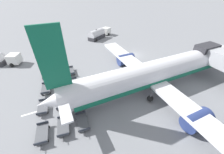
{
  "coord_description": "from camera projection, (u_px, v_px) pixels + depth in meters",
  "views": [
    {
      "loc": [
        26.92,
        -19.71,
        15.79
      ],
      "look_at": [
        7.9,
        -10.42,
        1.02
      ],
      "focal_mm": 22.0,
      "sensor_mm": 36.0,
      "label": 1
    }
  ],
  "objects": [
    {
      "name": "baggage_dolly_row_near_col_b",
      "position": [
        46.0,
        89.0,
        23.83
      ],
      "size": [
        3.67,
        1.83,
        0.92
      ],
      "color": "#515459",
      "rests_on": "ground_plane"
    },
    {
      "name": "fuel_tanker_primary",
      "position": [
        99.0,
        34.0,
        45.81
      ],
      "size": [
        7.03,
        9.56,
        3.22
      ],
      "color": "white",
      "rests_on": "ground_plane"
    },
    {
      "name": "baggage_dolly_row_mid_a_col_b",
      "position": [
        60.0,
        86.0,
        24.44
      ],
      "size": [
        3.67,
        1.79,
        0.92
      ],
      "color": "#515459",
      "rests_on": "ground_plane"
    },
    {
      "name": "airplane",
      "position": [
        154.0,
        73.0,
        23.57
      ],
      "size": [
        34.01,
        37.52,
        12.55
      ],
      "color": "white",
      "rests_on": "ground_plane"
    },
    {
      "name": "baggage_dolly_row_mid_a_col_d",
      "position": [
        63.0,
        126.0,
        17.63
      ],
      "size": [
        3.68,
        1.86,
        0.92
      ],
      "color": "#515459",
      "rests_on": "ground_plane"
    },
    {
      "name": "baggage_dolly_row_mid_b_col_b",
      "position": [
        74.0,
        83.0,
        25.09
      ],
      "size": [
        3.67,
        1.78,
        0.92
      ],
      "color": "#515459",
      "rests_on": "ground_plane"
    },
    {
      "name": "baggage_dolly_row_near_col_a",
      "position": [
        47.0,
        75.0,
        27.4
      ],
      "size": [
        3.66,
        1.74,
        0.92
      ],
      "color": "#515459",
      "rests_on": "ground_plane"
    },
    {
      "name": "baggage_dolly_row_mid_a_col_c",
      "position": [
        62.0,
        102.0,
        21.13
      ],
      "size": [
        3.68,
        1.86,
        0.92
      ],
      "color": "#515459",
      "rests_on": "ground_plane"
    },
    {
      "name": "baggage_dolly_row_near_col_c",
      "position": [
        43.0,
        107.0,
        20.32
      ],
      "size": [
        3.68,
        1.88,
        0.92
      ],
      "color": "#515459",
      "rests_on": "ground_plane"
    },
    {
      "name": "baggage_dolly_row_mid_a_col_a",
      "position": [
        58.0,
        73.0,
        27.93
      ],
      "size": [
        3.67,
        1.79,
        0.92
      ],
      "color": "#515459",
      "rests_on": "ground_plane"
    },
    {
      "name": "baggage_dolly_row_mid_b_col_c",
      "position": [
        76.0,
        99.0,
        21.74
      ],
      "size": [
        3.67,
        1.82,
        0.92
      ],
      "color": "#515459",
      "rests_on": "ground_plane"
    },
    {
      "name": "baggage_dolly_row_near_col_d",
      "position": [
        42.0,
        134.0,
        16.8
      ],
      "size": [
        3.68,
        1.84,
        0.92
      ],
      "color": "#515459",
      "rests_on": "ground_plane"
    },
    {
      "name": "baggage_dolly_row_mid_b_col_a",
      "position": [
        70.0,
        71.0,
        28.48
      ],
      "size": [
        3.66,
        1.75,
        0.92
      ],
      "color": "#515459",
      "rests_on": "ground_plane"
    },
    {
      "name": "baggage_dolly_row_mid_b_col_d",
      "position": [
        83.0,
        122.0,
        18.19
      ],
      "size": [
        3.66,
        1.77,
        0.92
      ],
      "color": "#515459",
      "rests_on": "ground_plane"
    },
    {
      "name": "stand_guidance_stripe",
      "position": [
        108.0,
        90.0,
        24.24
      ],
      "size": [
        0.82,
        27.18,
        0.01
      ],
      "color": "white",
      "rests_on": "ground_plane"
    },
    {
      "name": "ground_plane",
      "position": [
        134.0,
        55.0,
        35.96
      ],
      "size": [
        500.0,
        500.0,
        0.0
      ],
      "primitive_type": "plane",
      "color": "gray"
    }
  ]
}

